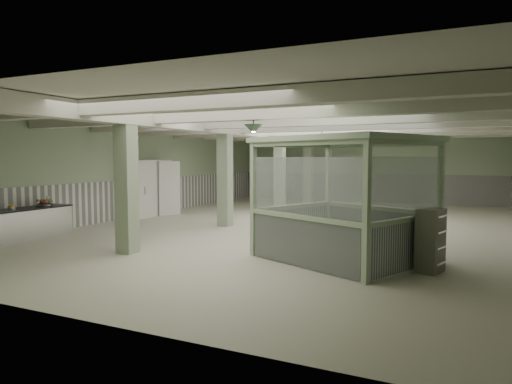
% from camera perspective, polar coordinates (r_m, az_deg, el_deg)
% --- Properties ---
extents(floor, '(20.00, 20.00, 0.00)m').
position_cam_1_polar(floor, '(15.87, 5.85, -4.31)').
color(floor, beige).
rests_on(floor, ground).
extents(ceiling, '(14.00, 20.00, 0.02)m').
position_cam_1_polar(ceiling, '(15.73, 5.95, 8.76)').
color(ceiling, beige).
rests_on(ceiling, wall_back).
extents(wall_back, '(14.00, 0.02, 3.60)m').
position_cam_1_polar(wall_back, '(25.35, 13.40, 2.90)').
color(wall_back, '#A1B792').
rests_on(wall_back, floor).
extents(wall_front, '(14.00, 0.02, 3.60)m').
position_cam_1_polar(wall_front, '(7.09, -21.88, -0.65)').
color(wall_front, '#A1B792').
rests_on(wall_front, floor).
extents(wall_left, '(0.02, 20.00, 3.60)m').
position_cam_1_polar(wall_left, '(19.18, -14.27, 2.47)').
color(wall_left, '#A1B792').
rests_on(wall_left, floor).
extents(wainscot_left, '(0.05, 19.90, 1.50)m').
position_cam_1_polar(wainscot_left, '(19.22, -14.15, -0.66)').
color(wainscot_left, white).
rests_on(wainscot_left, floor).
extents(wainscot_back, '(13.90, 0.05, 1.50)m').
position_cam_1_polar(wainscot_back, '(25.37, 13.35, 0.53)').
color(wainscot_back, white).
rests_on(wainscot_back, floor).
extents(girder, '(0.45, 19.90, 0.40)m').
position_cam_1_polar(girder, '(16.71, -2.25, 7.76)').
color(girder, beige).
rests_on(girder, ceiling).
extents(beam_a, '(13.90, 0.35, 0.32)m').
position_cam_1_polar(beam_a, '(9.02, -10.27, 10.90)').
color(beam_a, beige).
rests_on(beam_a, ceiling).
extents(beam_b, '(13.90, 0.35, 0.32)m').
position_cam_1_polar(beam_b, '(11.14, -2.69, 9.69)').
color(beam_b, beige).
rests_on(beam_b, ceiling).
extents(beam_c, '(13.90, 0.35, 0.32)m').
position_cam_1_polar(beam_c, '(13.39, 2.38, 8.79)').
color(beam_c, beige).
rests_on(beam_c, ceiling).
extents(beam_d, '(13.90, 0.35, 0.32)m').
position_cam_1_polar(beam_d, '(15.72, 5.95, 8.11)').
color(beam_d, beige).
rests_on(beam_d, ceiling).
extents(beam_e, '(13.90, 0.35, 0.32)m').
position_cam_1_polar(beam_e, '(18.09, 8.58, 7.58)').
color(beam_e, beige).
rests_on(beam_e, ceiling).
extents(beam_f, '(13.90, 0.35, 0.32)m').
position_cam_1_polar(beam_f, '(20.50, 10.59, 7.17)').
color(beam_f, beige).
rests_on(beam_f, ceiling).
extents(beam_g, '(13.90, 0.35, 0.32)m').
position_cam_1_polar(beam_g, '(22.92, 12.18, 6.84)').
color(beam_g, beige).
rests_on(beam_g, ceiling).
extents(column_a, '(0.42, 0.42, 3.60)m').
position_cam_1_polar(column_a, '(11.70, -15.89, 1.33)').
color(column_a, '#90A383').
rests_on(column_a, floor).
extents(column_b, '(0.42, 0.42, 3.60)m').
position_cam_1_polar(column_b, '(15.81, -3.90, 2.22)').
color(column_b, '#90A383').
rests_on(column_b, floor).
extents(column_c, '(0.42, 0.42, 3.60)m').
position_cam_1_polar(column_c, '(20.32, 2.97, 2.69)').
color(column_c, '#90A383').
rests_on(column_c, floor).
extents(column_d, '(0.42, 0.42, 3.60)m').
position_cam_1_polar(column_d, '(24.07, 6.58, 2.92)').
color(column_d, '#90A383').
rests_on(column_d, floor).
extents(pendant_front, '(0.44, 0.44, 0.22)m').
position_cam_1_polar(pendant_front, '(10.89, -0.33, 7.87)').
color(pendant_front, '#304032').
rests_on(pendant_front, ceiling).
extents(pendant_mid, '(0.44, 0.44, 0.22)m').
position_cam_1_polar(pendant_mid, '(16.02, 8.23, 6.69)').
color(pendant_mid, '#304032').
rests_on(pendant_mid, ceiling).
extents(pendant_back, '(0.44, 0.44, 0.22)m').
position_cam_1_polar(pendant_back, '(20.85, 12.27, 6.08)').
color(pendant_back, '#304032').
rests_on(pendant_back, ceiling).
extents(pitcher_near, '(0.29, 0.31, 0.31)m').
position_cam_1_polar(pitcher_near, '(15.24, -24.58, -1.05)').
color(pitcher_near, silver).
rests_on(pitcher_near, prep_counter).
extents(veg_colander, '(0.56, 0.56, 0.21)m').
position_cam_1_polar(veg_colander, '(15.12, -24.95, -1.29)').
color(veg_colander, '#3B3C40').
rests_on(veg_colander, prep_counter).
extents(orange_bowl, '(0.22, 0.22, 0.08)m').
position_cam_1_polar(orange_bowl, '(14.61, -28.24, -1.84)').
color(orange_bowl, '#B2B2B7').
rests_on(orange_bowl, prep_counter).
extents(walkin_cooler, '(1.02, 2.57, 2.36)m').
position_cam_1_polar(walkin_cooler, '(18.93, -13.47, 0.58)').
color(walkin_cooler, white).
rests_on(walkin_cooler, floor).
extents(guard_booth, '(4.45, 4.18, 2.85)m').
position_cam_1_polar(guard_booth, '(10.77, 10.93, 1.69)').
color(guard_booth, '#A5C099').
rests_on(guard_booth, floor).
extents(filing_cabinet, '(0.59, 0.71, 1.33)m').
position_cam_1_polar(filing_cabinet, '(10.16, 20.97, -5.68)').
color(filing_cabinet, '#5B5B4C').
rests_on(filing_cabinet, floor).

